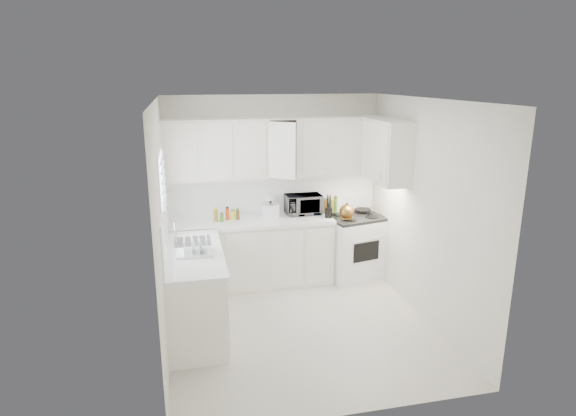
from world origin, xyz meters
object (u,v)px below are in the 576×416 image
object	(u,v)px
stove	(354,238)
tea_kettle	(347,210)
microwave	(303,202)
rice_cooker	(271,210)
utensil_crock	(329,206)
dish_rack	(194,245)

from	to	relation	value
stove	tea_kettle	xyz separation A→B (m)	(-0.18, -0.16, 0.47)
stove	tea_kettle	world-z (taller)	stove
stove	microwave	xyz separation A→B (m)	(-0.71, 0.18, 0.53)
rice_cooker	utensil_crock	distance (m)	0.80
tea_kettle	dish_rack	xyz separation A→B (m)	(-2.09, -0.99, 0.00)
tea_kettle	utensil_crock	distance (m)	0.26
rice_cooker	dish_rack	bearing A→B (deg)	-133.62
microwave	utensil_crock	xyz separation A→B (m)	(0.29, -0.27, -0.00)
microwave	utensil_crock	bearing A→B (deg)	-44.67
microwave	rice_cooker	xyz separation A→B (m)	(-0.49, -0.12, -0.05)
microwave	rice_cooker	bearing A→B (deg)	-168.50
rice_cooker	utensil_crock	world-z (taller)	utensil_crock
utensil_crock	dish_rack	bearing A→B (deg)	-150.24
rice_cooker	stove	bearing A→B (deg)	-5.00
microwave	rice_cooker	world-z (taller)	microwave
tea_kettle	rice_cooker	size ratio (longest dim) A/B	1.04
stove	utensil_crock	xyz separation A→B (m)	(-0.42, -0.08, 0.53)
tea_kettle	microwave	bearing A→B (deg)	146.40
stove	utensil_crock	distance (m)	0.68
dish_rack	utensil_crock	bearing A→B (deg)	30.58
rice_cooker	dish_rack	xyz separation A→B (m)	(-1.07, -1.21, -0.01)
microwave	rice_cooker	distance (m)	0.51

